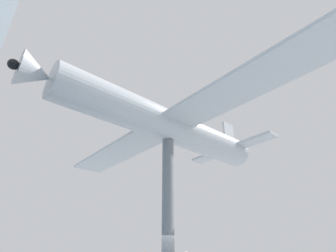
# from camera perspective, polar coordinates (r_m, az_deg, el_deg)

# --- Properties ---
(support_pylon_central) EXTENTS (0.62, 0.62, 7.48)m
(support_pylon_central) POSITION_cam_1_polar(r_m,az_deg,el_deg) (13.73, 0.00, -17.61)
(support_pylon_central) COLOR slate
(support_pylon_central) RESTS_ON ground_plane
(suspended_airplane) EXTENTS (21.31, 15.18, 3.14)m
(suspended_airplane) POSITION_cam_1_polar(r_m,az_deg,el_deg) (15.11, -0.73, 0.33)
(suspended_airplane) COLOR #B2B7BC
(suspended_airplane) RESTS_ON support_pylon_central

